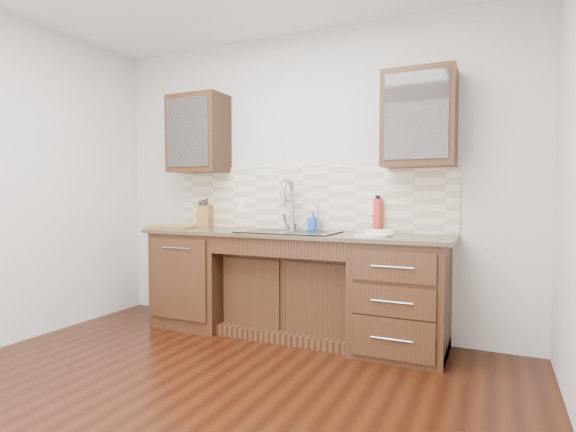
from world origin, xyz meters
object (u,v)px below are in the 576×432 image
at_px(water_bottle, 378,216).
at_px(soap_bottle, 313,221).
at_px(plate, 371,235).
at_px(knife_block, 206,216).
at_px(cutting_board, 172,227).

bearing_deg(water_bottle, soap_bottle, -176.85).
height_order(soap_bottle, water_bottle, water_bottle).
height_order(plate, knife_block, knife_block).
bearing_deg(soap_bottle, plate, -5.34).
distance_m(knife_block, cutting_board, 0.34).
xyz_separation_m(soap_bottle, cutting_board, (-1.38, -0.24, -0.08)).
bearing_deg(cutting_board, soap_bottle, 9.72).
xyz_separation_m(soap_bottle, knife_block, (-1.16, 0.01, 0.02)).
bearing_deg(plate, soap_bottle, 153.85).
height_order(soap_bottle, knife_block, knife_block).
bearing_deg(soap_bottle, knife_block, -159.73).
bearing_deg(soap_bottle, water_bottle, 23.95).
distance_m(plate, cutting_board, 1.98).
relative_size(plate, knife_block, 1.28).
bearing_deg(knife_block, water_bottle, -16.12).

